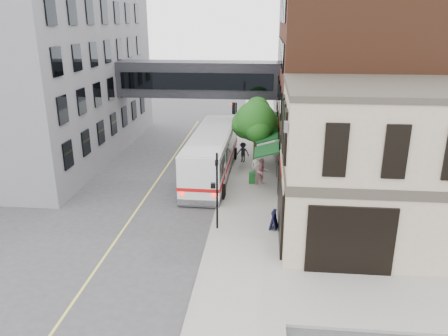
% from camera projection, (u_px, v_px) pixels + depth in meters
% --- Properties ---
extents(ground, '(120.00, 120.00, 0.00)m').
position_uv_depth(ground, '(206.00, 247.00, 23.16)').
color(ground, '#38383A').
rests_on(ground, ground).
extents(sidewalk_main, '(4.00, 60.00, 0.15)m').
position_uv_depth(sidewalk_main, '(253.00, 164.00, 36.13)').
color(sidewalk_main, gray).
rests_on(sidewalk_main, ground).
extents(corner_building, '(10.19, 8.12, 8.45)m').
position_uv_depth(corner_building, '(379.00, 165.00, 22.86)').
color(corner_building, tan).
rests_on(corner_building, ground).
extents(brick_building, '(13.76, 18.00, 14.00)m').
position_uv_depth(brick_building, '(357.00, 80.00, 34.11)').
color(brick_building, '#4F2918').
rests_on(brick_building, ground).
extents(opposite_building, '(14.00, 24.00, 14.00)m').
position_uv_depth(opposite_building, '(34.00, 74.00, 37.51)').
color(opposite_building, slate).
rests_on(opposite_building, ground).
extents(skyway_bridge, '(14.00, 3.18, 3.00)m').
position_uv_depth(skyway_bridge, '(199.00, 79.00, 38.28)').
color(skyway_bridge, black).
rests_on(skyway_bridge, ground).
extents(traffic_signal_near, '(0.44, 0.22, 4.60)m').
position_uv_depth(traffic_signal_near, '(216.00, 182.00, 24.04)').
color(traffic_signal_near, black).
rests_on(traffic_signal_near, sidewalk_main).
extents(traffic_signal_far, '(0.53, 0.28, 4.50)m').
position_uv_depth(traffic_signal_far, '(235.00, 118.00, 38.06)').
color(traffic_signal_far, black).
rests_on(traffic_signal_far, sidewalk_main).
extents(street_sign_pole, '(0.08, 0.75, 3.00)m').
position_uv_depth(street_sign_pole, '(225.00, 170.00, 29.09)').
color(street_sign_pole, gray).
rests_on(street_sign_pole, sidewalk_main).
extents(street_tree, '(3.80, 3.20, 5.60)m').
position_uv_depth(street_tree, '(256.00, 121.00, 34.14)').
color(street_tree, '#382619').
rests_on(street_tree, sidewalk_main).
extents(lane_marking, '(0.12, 40.00, 0.01)m').
position_uv_depth(lane_marking, '(158.00, 179.00, 33.03)').
color(lane_marking, '#D8CC4C').
rests_on(lane_marking, ground).
extents(bus, '(3.24, 12.60, 3.38)m').
position_uv_depth(bus, '(212.00, 152.00, 33.13)').
color(bus, silver).
rests_on(bus, ground).
extents(pedestrian_a, '(0.66, 0.47, 1.69)m').
position_uv_depth(pedestrian_a, '(255.00, 167.00, 32.72)').
color(pedestrian_a, white).
rests_on(pedestrian_a, sidewalk_main).
extents(pedestrian_b, '(1.12, 1.01, 1.89)m').
position_uv_depth(pedestrian_b, '(262.00, 171.00, 31.36)').
color(pedestrian_b, '#CE858E').
rests_on(pedestrian_b, sidewalk_main).
extents(pedestrian_c, '(1.21, 0.90, 1.67)m').
position_uv_depth(pedestrian_c, '(243.00, 152.00, 36.30)').
color(pedestrian_c, black).
rests_on(pedestrian_c, sidewalk_main).
extents(newspaper_box, '(0.45, 0.40, 0.84)m').
position_uv_depth(newspaper_box, '(252.00, 178.00, 31.66)').
color(newspaper_box, '#145B1D').
rests_on(newspaper_box, sidewalk_main).
extents(sandwich_board, '(0.54, 0.70, 1.11)m').
position_uv_depth(sandwich_board, '(274.00, 220.00, 24.72)').
color(sandwich_board, black).
rests_on(sandwich_board, sidewalk_main).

